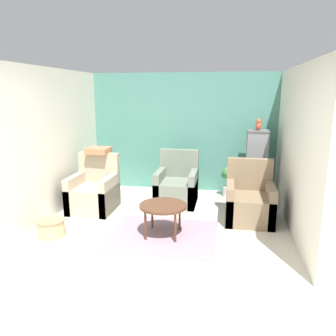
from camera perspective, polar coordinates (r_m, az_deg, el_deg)
The scene contains 14 objects.
ground_plane at distance 4.18m, azimuth -4.50°, elevation -17.39°, with size 20.00×20.00×0.00m, color beige.
wall_back_accent at distance 7.12m, azimuth 2.57°, elevation 6.17°, with size 4.06×0.06×2.52m.
wall_left at distance 6.06m, azimuth -19.01°, elevation 4.25°, with size 0.06×3.50×2.52m.
wall_right at distance 5.40m, azimuth 21.41°, elevation 3.05°, with size 0.06×3.50×2.52m.
area_rug at distance 5.06m, azimuth -0.85°, elevation -11.55°, with size 1.62×1.35×0.01m.
coffee_table at distance 4.90m, azimuth -0.86°, elevation -6.87°, with size 0.71×0.71×0.49m.
armchair_left at distance 6.16m, azimuth -12.75°, elevation -4.24°, with size 0.77×0.82×1.01m.
armchair_right at distance 5.68m, azimuth 13.97°, elevation -5.80°, with size 0.77×0.82×1.01m.
armchair_middle at distance 6.37m, azimuth 1.55°, elevation -3.34°, with size 0.77×0.82×1.01m.
birdcage at distance 6.71m, azimuth 15.04°, elevation 0.06°, with size 0.55×0.55×1.40m.
parrot at distance 6.58m, azimuth 15.48°, elevation 7.27°, with size 0.10×0.19×0.23m.
potted_plant at distance 6.83m, azimuth 10.40°, elevation -1.82°, with size 0.28×0.25×0.63m.
wicker_basket at distance 5.27m, azimuth -19.67°, elevation -9.70°, with size 0.41×0.41×0.26m.
throw_pillow at distance 6.25m, azimuth -12.04°, elevation 3.04°, with size 0.41×0.41×0.10m.
Camera 1 is at (0.95, -3.48, 2.12)m, focal length 35.00 mm.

